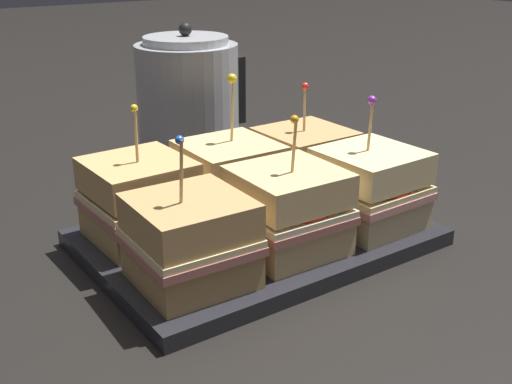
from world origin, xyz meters
TOP-DOWN VIEW (x-y plane):
  - ground_plane at (0.00, 0.00)m, footprint 6.00×6.00m
  - serving_platter at (0.00, 0.00)m, footprint 0.37×0.26m
  - sandwich_front_left at (-0.12, -0.06)m, footprint 0.11×0.11m
  - sandwich_front_center at (-0.00, -0.06)m, footprint 0.11×0.11m
  - sandwich_front_right at (0.12, -0.06)m, footprint 0.11×0.11m
  - sandwich_back_left at (-0.11, 0.06)m, footprint 0.11×0.11m
  - sandwich_back_center at (0.00, 0.05)m, footprint 0.11×0.11m
  - sandwich_back_right at (0.12, 0.06)m, footprint 0.11×0.11m
  - kettle_steel at (0.10, 0.32)m, footprint 0.18×0.16m

SIDE VIEW (x-z plane):
  - ground_plane at x=0.00m, z-range 0.00..0.00m
  - serving_platter at x=0.00m, z-range 0.00..0.02m
  - sandwich_front_left at x=-0.12m, z-range -0.01..0.14m
  - sandwich_back_right at x=0.12m, z-range -0.01..0.13m
  - sandwich_back_left at x=-0.11m, z-range -0.01..0.14m
  - sandwich_front_center at x=0.00m, z-range -0.01..0.14m
  - sandwich_front_right at x=0.12m, z-range -0.01..0.14m
  - sandwich_back_center at x=0.00m, z-range -0.02..0.15m
  - kettle_steel at x=0.10m, z-range -0.01..0.20m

